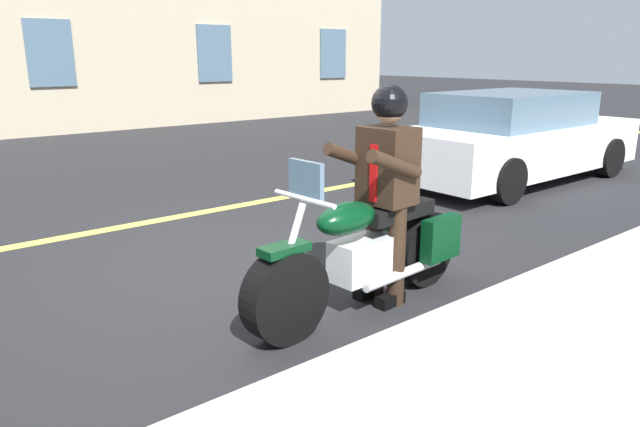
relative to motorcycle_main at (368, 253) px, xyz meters
The scene contains 5 objects.
ground_plane 1.53m from the motorcycle_main, 73.45° to the right, with size 80.00×80.00×0.00m, color black.
lane_center_stripe 3.46m from the motorcycle_main, 83.01° to the right, with size 60.00×0.16×0.01m, color #E5DB4C.
motorcycle_main is the anchor object (origin of this frame).
rider_main 0.61m from the motorcycle_main, behind, with size 0.65×0.58×1.74m.
car_dark 5.55m from the motorcycle_main, 157.98° to the right, with size 4.60×1.92×1.40m.
Camera 1 is at (2.57, 4.49, 1.95)m, focal length 32.38 mm.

